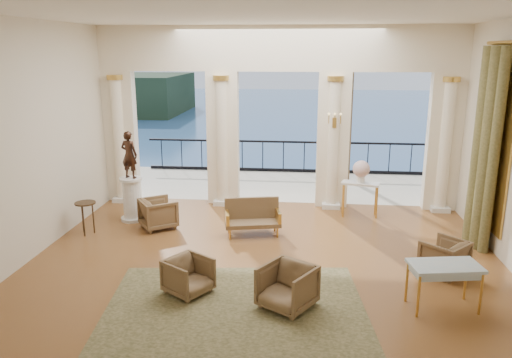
# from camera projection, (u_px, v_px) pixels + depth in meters

# --- Properties ---
(floor) EXTENTS (9.00, 9.00, 0.00)m
(floor) POSITION_uv_depth(u_px,v_px,m) (264.00, 264.00, 9.40)
(floor) COLOR #47270F
(floor) RESTS_ON ground
(room_walls) EXTENTS (9.00, 9.00, 9.00)m
(room_walls) POSITION_uv_depth(u_px,v_px,m) (259.00, 121.00, 7.60)
(room_walls) COLOR beige
(room_walls) RESTS_ON ground
(arcade) EXTENTS (9.00, 0.56, 4.50)m
(arcade) POSITION_uv_depth(u_px,v_px,m) (278.00, 105.00, 12.43)
(arcade) COLOR #FEEECF
(arcade) RESTS_ON ground
(terrace) EXTENTS (10.00, 3.60, 0.10)m
(terrace) POSITION_uv_depth(u_px,v_px,m) (281.00, 186.00, 15.00)
(terrace) COLOR #B7B097
(terrace) RESTS_ON ground
(balustrade) EXTENTS (9.00, 0.06, 1.03)m
(balustrade) POSITION_uv_depth(u_px,v_px,m) (283.00, 159.00, 16.42)
(balustrade) COLOR black
(balustrade) RESTS_ON terrace
(palm_tree) EXTENTS (2.00, 2.00, 4.50)m
(palm_tree) POSITION_uv_depth(u_px,v_px,m) (352.00, 43.00, 14.53)
(palm_tree) COLOR #4C3823
(palm_tree) RESTS_ON terrace
(headland) EXTENTS (22.00, 18.00, 6.00)m
(headland) POSITION_uv_depth(u_px,v_px,m) (116.00, 93.00, 80.46)
(headland) COLOR black
(headland) RESTS_ON sea
(sea) EXTENTS (160.00, 160.00, 0.00)m
(sea) POSITION_uv_depth(u_px,v_px,m) (301.00, 123.00, 68.68)
(sea) COLOR #275494
(sea) RESTS_ON ground
(curtain) EXTENTS (0.33, 1.40, 4.09)m
(curtain) POSITION_uv_depth(u_px,v_px,m) (485.00, 148.00, 9.92)
(curtain) COLOR #4C4A25
(curtain) RESTS_ON ground
(window_frame) EXTENTS (0.04, 1.60, 3.40)m
(window_frame) POSITION_uv_depth(u_px,v_px,m) (496.00, 145.00, 9.88)
(window_frame) COLOR gold
(window_frame) RESTS_ON room_walls
(wall_sconce) EXTENTS (0.30, 0.11, 0.33)m
(wall_sconce) POSITION_uv_depth(u_px,v_px,m) (334.00, 122.00, 12.08)
(wall_sconce) COLOR gold
(wall_sconce) RESTS_ON arcade
(rug) EXTENTS (4.35, 3.55, 0.02)m
(rug) POSITION_uv_depth(u_px,v_px,m) (235.00, 311.00, 7.69)
(rug) COLOR #33371C
(rug) RESTS_ON ground
(armchair_a) EXTENTS (0.88, 0.89, 0.68)m
(armchair_a) POSITION_uv_depth(u_px,v_px,m) (188.00, 274.00, 8.21)
(armchair_a) COLOR #42351E
(armchair_a) RESTS_ON ground
(armchair_b) EXTENTS (1.01, 0.99, 0.77)m
(armchair_b) POSITION_uv_depth(u_px,v_px,m) (287.00, 285.00, 7.74)
(armchair_b) COLOR #42351E
(armchair_b) RESTS_ON ground
(armchair_c) EXTENTS (0.94, 0.94, 0.71)m
(armchair_c) POSITION_uv_depth(u_px,v_px,m) (444.00, 255.00, 8.94)
(armchair_c) COLOR #42351E
(armchair_c) RESTS_ON ground
(armchair_d) EXTENTS (0.98, 0.99, 0.75)m
(armchair_d) POSITION_uv_depth(u_px,v_px,m) (158.00, 212.00, 11.25)
(armchair_d) COLOR #42351E
(armchair_d) RESTS_ON ground
(settee) EXTENTS (1.27, 0.75, 0.79)m
(settee) POSITION_uv_depth(u_px,v_px,m) (252.00, 217.00, 10.87)
(settee) COLOR #42351E
(settee) RESTS_ON ground
(game_table) EXTENTS (1.15, 0.75, 0.73)m
(game_table) POSITION_uv_depth(u_px,v_px,m) (445.00, 269.00, 7.67)
(game_table) COLOR #A5C1D0
(game_table) RESTS_ON ground
(pedestal) EXTENTS (0.56, 0.56, 1.03)m
(pedestal) POSITION_uv_depth(u_px,v_px,m) (132.00, 200.00, 11.73)
(pedestal) COLOR silver
(pedestal) RESTS_ON ground
(statue) EXTENTS (0.45, 0.35, 1.10)m
(statue) POSITION_uv_depth(u_px,v_px,m) (129.00, 155.00, 11.45)
(statue) COLOR #301E15
(statue) RESTS_ON pedestal
(console_table) EXTENTS (0.94, 0.54, 0.84)m
(console_table) POSITION_uv_depth(u_px,v_px,m) (360.00, 188.00, 11.96)
(console_table) COLOR silver
(console_table) RESTS_ON ground
(urn) EXTENTS (0.40, 0.40, 0.54)m
(urn) POSITION_uv_depth(u_px,v_px,m) (361.00, 170.00, 11.85)
(urn) COLOR white
(urn) RESTS_ON console_table
(side_table) EXTENTS (0.45, 0.45, 0.72)m
(side_table) POSITION_uv_depth(u_px,v_px,m) (85.00, 207.00, 10.80)
(side_table) COLOR black
(side_table) RESTS_ON ground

